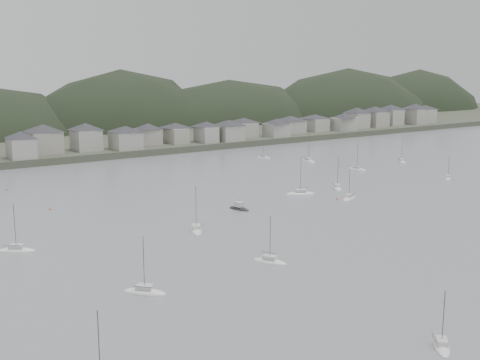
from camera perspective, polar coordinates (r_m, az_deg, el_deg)
ground at (r=126.71m, az=20.03°, el=-7.85°), size 900.00×900.00×0.00m
far_shore_land at (r=377.99m, az=-19.55°, el=4.41°), size 900.00×250.00×3.00m
forested_ridge at (r=356.48m, az=-17.56°, el=2.11°), size 851.55×103.94×102.57m
waterfront_town at (r=294.16m, az=-4.04°, el=4.78°), size 451.48×28.46×12.92m
sailboat_lead at (r=257.59m, az=15.08°, el=1.69°), size 5.65×8.01×10.57m
moored_fleet at (r=159.16m, az=-4.21°, el=-3.41°), size 217.30×163.87×12.92m
motor_launch_far at (r=166.44m, az=-0.09°, el=-2.71°), size 3.99×7.31×3.67m
mooring_buoys at (r=169.88m, az=2.03°, el=-2.49°), size 174.17×128.35×0.70m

